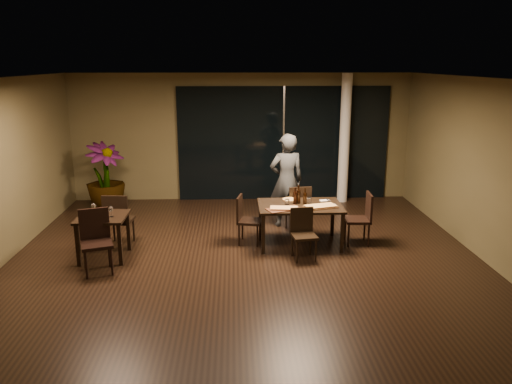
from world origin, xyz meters
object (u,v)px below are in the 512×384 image
(chair_main_far, at_px, (299,206))
(chair_main_near, at_px, (303,231))
(chair_main_right, at_px, (362,216))
(bottle_c, at_px, (298,194))
(chair_main_left, at_px, (245,217))
(chair_side_near, at_px, (96,237))
(diner, at_px, (286,180))
(bottle_a, at_px, (295,196))
(potted_plant, at_px, (105,177))
(side_table, at_px, (103,223))
(bottle_b, at_px, (305,197))
(chair_side_far, at_px, (118,217))
(main_table, at_px, (300,209))

(chair_main_far, xyz_separation_m, chair_main_near, (-0.09, -1.28, -0.05))
(chair_main_right, xyz_separation_m, bottle_c, (-1.16, 0.12, 0.39))
(chair_main_left, height_order, chair_side_near, chair_side_near)
(chair_main_near, relative_size, bottle_c, 2.52)
(diner, xyz_separation_m, bottle_a, (0.05, -1.02, -0.04))
(potted_plant, bearing_deg, side_table, -77.21)
(chair_main_far, bearing_deg, bottle_b, 84.81)
(chair_main_left, relative_size, bottle_b, 2.87)
(side_table, bearing_deg, chair_main_far, 18.45)
(chair_side_far, bearing_deg, bottle_b, -175.53)
(main_table, xyz_separation_m, diner, (-0.14, 1.09, 0.27))
(chair_main_right, relative_size, bottle_c, 2.79)
(bottle_b, bearing_deg, chair_side_near, -163.52)
(bottle_a, bearing_deg, side_table, -170.26)
(chair_main_near, bearing_deg, diner, 85.91)
(chair_side_far, height_order, bottle_b, bottle_b)
(main_table, distance_m, chair_main_near, 0.66)
(chair_main_near, relative_size, bottle_b, 2.77)
(main_table, height_order, chair_main_near, chair_main_near)
(side_table, relative_size, chair_main_left, 0.90)
(chair_main_far, height_order, diner, diner)
(side_table, distance_m, bottle_a, 3.38)
(chair_main_left, height_order, bottle_c, bottle_c)
(bottle_a, bearing_deg, bottle_c, 27.31)
(chair_main_left, xyz_separation_m, chair_side_far, (-2.29, -0.08, 0.05))
(chair_main_left, distance_m, bottle_a, 0.99)
(chair_main_far, height_order, bottle_c, bottle_c)
(chair_main_far, distance_m, bottle_b, 0.77)
(bottle_a, bearing_deg, chair_main_left, 177.09)
(main_table, distance_m, chair_side_near, 3.54)
(side_table, xyz_separation_m, chair_main_near, (3.37, -0.13, -0.14))
(bottle_c, bearing_deg, diner, 96.78)
(chair_main_far, distance_m, chair_side_far, 3.39)
(chair_side_near, xyz_separation_m, bottle_c, (3.36, 1.14, 0.36))
(chair_main_right, distance_m, bottle_b, 1.12)
(chair_main_right, xyz_separation_m, potted_plant, (-5.18, 2.31, 0.24))
(side_table, bearing_deg, chair_main_right, 6.13)
(chair_main_far, bearing_deg, chair_side_far, 3.36)
(bottle_b, bearing_deg, diner, 101.29)
(bottle_a, bearing_deg, diner, 92.92)
(chair_main_left, bearing_deg, bottle_a, -81.32)
(chair_side_near, xyz_separation_m, bottle_a, (3.30, 1.11, 0.34))
(bottle_b, bearing_deg, bottle_c, 131.46)
(bottle_a, distance_m, bottle_c, 0.08)
(chair_main_left, bearing_deg, main_table, -85.08)
(bottle_b, bearing_deg, chair_side_far, 179.09)
(chair_main_right, bearing_deg, diner, -127.70)
(chair_main_right, xyz_separation_m, diner, (-1.28, 1.10, 0.41))
(main_table, bearing_deg, bottle_a, 140.47)
(chair_main_right, height_order, bottle_b, bottle_b)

